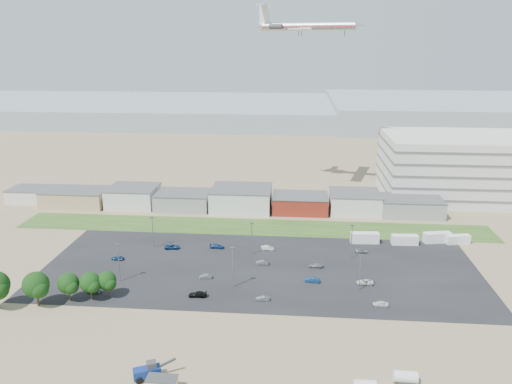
# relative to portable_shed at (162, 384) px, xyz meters

# --- Properties ---
(ground) EXTENTS (700.00, 700.00, 0.00)m
(ground) POSITION_rel_portable_shed_xyz_m (8.37, 32.80, -1.39)
(ground) COLOR #7E6C50
(ground) RESTS_ON ground
(parking_lot) EXTENTS (120.00, 50.00, 0.01)m
(parking_lot) POSITION_rel_portable_shed_xyz_m (13.37, 52.80, -1.38)
(parking_lot) COLOR black
(parking_lot) RESTS_ON ground
(grass_strip) EXTENTS (160.00, 16.00, 0.02)m
(grass_strip) POSITION_rel_portable_shed_xyz_m (8.37, 84.80, -1.38)
(grass_strip) COLOR #2B4A1B
(grass_strip) RESTS_ON ground
(hills_backdrop) EXTENTS (700.00, 200.00, 9.00)m
(hills_backdrop) POSITION_rel_portable_shed_xyz_m (48.37, 347.80, 3.11)
(hills_backdrop) COLOR gray
(hills_backdrop) RESTS_ON ground
(building_row) EXTENTS (170.00, 20.00, 8.00)m
(building_row) POSITION_rel_portable_shed_xyz_m (-8.63, 103.80, 2.61)
(building_row) COLOR silver
(building_row) RESTS_ON ground
(parking_garage) EXTENTS (80.00, 40.00, 25.00)m
(parking_garage) POSITION_rel_portable_shed_xyz_m (98.37, 127.80, 11.11)
(parking_garage) COLOR silver
(parking_garage) RESTS_ON ground
(portable_shed) EXTENTS (5.55, 2.96, 2.77)m
(portable_shed) POSITION_rel_portable_shed_xyz_m (0.00, 0.00, 0.00)
(portable_shed) COLOR beige
(portable_shed) RESTS_ON ground
(telehandler) EXTENTS (8.41, 5.69, 3.34)m
(telehandler) POSITION_rel_portable_shed_xyz_m (-3.71, 3.23, 0.28)
(telehandler) COLOR navy
(telehandler) RESTS_ON ground
(storage_tank_ne) EXTENTS (4.33, 2.24, 2.57)m
(storage_tank_ne) POSITION_rel_portable_shed_xyz_m (43.74, 6.11, -0.10)
(storage_tank_ne) COLOR silver
(storage_tank_ne) RESTS_ON ground
(box_trailer_a) EXTENTS (8.83, 3.14, 3.26)m
(box_trailer_a) POSITION_rel_portable_shed_xyz_m (44.52, 73.78, 0.25)
(box_trailer_a) COLOR silver
(box_trailer_a) RESTS_ON ground
(box_trailer_b) EXTENTS (8.13, 2.82, 3.02)m
(box_trailer_b) POSITION_rel_portable_shed_xyz_m (56.71, 73.50, 0.12)
(box_trailer_b) COLOR silver
(box_trailer_b) RESTS_ON ground
(box_trailer_c) EXTENTS (8.88, 4.36, 3.19)m
(box_trailer_c) POSITION_rel_portable_shed_xyz_m (67.20, 76.16, 0.21)
(box_trailer_c) COLOR silver
(box_trailer_c) RESTS_ON ground
(box_trailer_d) EXTENTS (7.64, 3.64, 2.75)m
(box_trailer_d) POSITION_rel_portable_shed_xyz_m (73.38, 75.63, -0.01)
(box_trailer_d) COLOR silver
(box_trailer_d) RESTS_ON ground
(tree_left) EXTENTS (6.58, 6.58, 9.86)m
(tree_left) POSITION_rel_portable_shed_xyz_m (-37.25, 27.06, 3.55)
(tree_left) COLOR black
(tree_left) RESTS_ON ground
(tree_mid) EXTENTS (5.41, 5.41, 8.11)m
(tree_mid) POSITION_rel_portable_shed_xyz_m (-31.02, 30.33, 2.67)
(tree_mid) COLOR black
(tree_mid) RESTS_ON ground
(tree_right) EXTENTS (5.36, 5.36, 8.03)m
(tree_right) POSITION_rel_portable_shed_xyz_m (-26.03, 31.31, 2.63)
(tree_right) COLOR black
(tree_right) RESTS_ON ground
(tree_near) EXTENTS (5.09, 5.09, 7.63)m
(tree_near) POSITION_rel_portable_shed_xyz_m (-22.61, 32.97, 2.43)
(tree_near) COLOR black
(tree_near) RESTS_ON ground
(lightpole_front_l) EXTENTS (1.23, 0.51, 10.42)m
(lightpole_front_l) POSITION_rel_portable_shed_xyz_m (-22.54, 41.55, 3.83)
(lightpole_front_l) COLOR slate
(lightpole_front_l) RESTS_ON ground
(lightpole_front_m) EXTENTS (1.29, 0.54, 10.95)m
(lightpole_front_m) POSITION_rel_portable_shed_xyz_m (7.39, 40.69, 4.09)
(lightpole_front_m) COLOR slate
(lightpole_front_m) RESTS_ON ground
(lightpole_front_r) EXTENTS (1.14, 0.47, 9.65)m
(lightpole_front_r) POSITION_rel_portable_shed_xyz_m (39.28, 41.81, 3.44)
(lightpole_front_r) COLOR slate
(lightpole_front_r) RESTS_ON ground
(lightpole_back_l) EXTENTS (1.17, 0.49, 9.92)m
(lightpole_back_l) POSITION_rel_portable_shed_xyz_m (-20.04, 64.01, 3.57)
(lightpole_back_l) COLOR slate
(lightpole_back_l) RESTS_ON ground
(lightpole_back_m) EXTENTS (1.16, 0.48, 9.83)m
(lightpole_back_m) POSITION_rel_portable_shed_xyz_m (10.23, 61.91, 3.53)
(lightpole_back_m) COLOR slate
(lightpole_back_m) RESTS_ON ground
(lightpole_back_r) EXTENTS (1.23, 0.51, 10.43)m
(lightpole_back_r) POSITION_rel_portable_shed_xyz_m (39.01, 60.92, 3.83)
(lightpole_back_r) COLOR slate
(lightpole_back_r) RESTS_ON ground
(airliner) EXTENTS (50.77, 40.69, 13.15)m
(airliner) POSITION_rel_portable_shed_xyz_m (25.73, 128.58, 64.77)
(airliner) COLOR silver
(parked_car_0) EXTENTS (4.32, 2.04, 1.19)m
(parked_car_0) POSITION_rel_portable_shed_xyz_m (41.20, 45.21, -0.79)
(parked_car_0) COLOR silver
(parked_car_0) RESTS_ON ground
(parked_car_1) EXTENTS (4.08, 1.86, 1.30)m
(parked_car_1) POSITION_rel_portable_shed_xyz_m (27.64, 45.22, -0.74)
(parked_car_1) COLOR navy
(parked_car_1) RESTS_ON ground
(parked_car_2) EXTENTS (3.70, 1.54, 1.25)m
(parked_car_2) POSITION_rel_portable_shed_xyz_m (43.50, 34.12, -0.76)
(parked_car_2) COLOR silver
(parked_car_2) RESTS_ON ground
(parked_car_3) EXTENTS (4.56, 2.00, 1.30)m
(parked_car_3) POSITION_rel_portable_shed_xyz_m (-0.59, 34.89, -0.73)
(parked_car_3) COLOR black
(parked_car_3) RESTS_ON ground
(parked_car_4) EXTENTS (3.43, 1.50, 1.09)m
(parked_car_4) POSITION_rel_portable_shed_xyz_m (-0.42, 45.02, -0.84)
(parked_car_4) COLOR #595B5E
(parked_car_4) RESTS_ON ground
(parked_car_5) EXTENTS (3.55, 1.44, 1.21)m
(parked_car_5) POSITION_rel_portable_shed_xyz_m (-27.87, 54.42, -0.78)
(parked_car_5) COLOR navy
(parked_car_5) RESTS_ON ground
(parked_car_6) EXTENTS (4.52, 2.03, 1.28)m
(parked_car_6) POSITION_rel_portable_shed_xyz_m (-0.75, 65.41, -0.74)
(parked_car_6) COLOR navy
(parked_car_6) RESTS_ON ground
(parked_car_7) EXTENTS (3.65, 1.31, 1.20)m
(parked_car_7) POSITION_rel_portable_shed_xyz_m (13.87, 54.95, -0.79)
(parked_car_7) COLOR #595B5E
(parked_car_7) RESTS_ON ground
(parked_car_8) EXTENTS (3.98, 2.01, 1.30)m
(parked_car_8) POSITION_rel_portable_shed_xyz_m (42.64, 65.75, -0.74)
(parked_car_8) COLOR #A5A5AA
(parked_car_8) RESTS_ON ground
(parked_car_9) EXTENTS (4.85, 2.69, 1.29)m
(parked_car_9) POSITION_rel_portable_shed_xyz_m (-14.23, 63.82, -0.74)
(parked_car_9) COLOR navy
(parked_car_9) RESTS_ON ground
(parked_car_10) EXTENTS (4.10, 2.04, 1.15)m
(parked_car_10) POSITION_rel_portable_shed_xyz_m (-26.76, 34.75, -0.81)
(parked_car_10) COLOR #595B5E
(parked_car_10) RESTS_ON ground
(parked_car_11) EXTENTS (4.02, 1.51, 1.31)m
(parked_car_11) POSITION_rel_portable_shed_xyz_m (14.70, 65.51, -0.73)
(parked_car_11) COLOR silver
(parked_car_11) RESTS_ON ground
(parked_car_12) EXTENTS (4.10, 2.02, 1.15)m
(parked_car_12) POSITION_rel_portable_shed_xyz_m (28.73, 54.32, -0.81)
(parked_car_12) COLOR #A5A5AA
(parked_car_12) RESTS_ON ground
(parked_car_13) EXTENTS (3.43, 1.50, 1.10)m
(parked_car_13) POSITION_rel_portable_shed_xyz_m (15.48, 34.42, -0.84)
(parked_car_13) COLOR #A5A5AA
(parked_car_13) RESTS_ON ground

